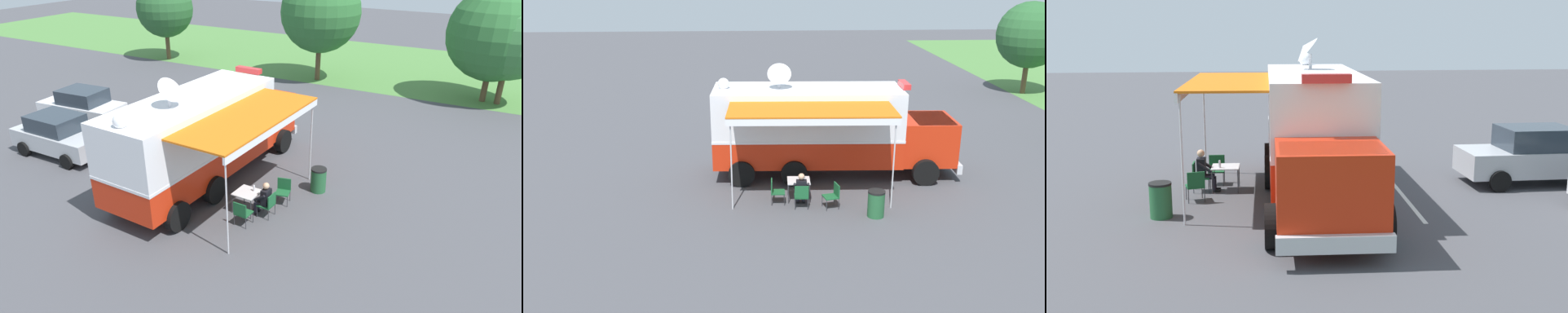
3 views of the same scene
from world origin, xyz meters
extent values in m
plane|color=#47474C|center=(0.00, 0.00, 0.00)|extent=(100.00, 100.00, 0.00)
cube|color=silver|center=(-2.53, 0.74, 0.00)|extent=(0.29, 4.80, 0.01)
cube|color=red|center=(0.00, 0.00, 1.15)|extent=(2.75, 7.28, 1.10)
cube|color=white|center=(0.00, 0.00, 2.55)|extent=(2.75, 7.28, 1.70)
cube|color=white|center=(0.00, 0.00, 1.70)|extent=(2.77, 7.30, 0.10)
cube|color=red|center=(0.16, 4.65, 1.45)|extent=(2.37, 2.18, 1.70)
cube|color=#28333D|center=(0.17, 4.85, 1.95)|extent=(2.20, 1.54, 0.70)
cube|color=silver|center=(0.20, 5.78, 0.55)|extent=(2.38, 0.28, 0.36)
cylinder|color=black|center=(-1.09, 4.49, 0.50)|extent=(0.33, 1.01, 1.00)
cylinder|color=black|center=(1.40, 4.40, 0.50)|extent=(0.33, 1.01, 1.00)
cylinder|color=black|center=(-1.27, -0.50, 0.50)|extent=(0.33, 1.01, 1.00)
cylinder|color=black|center=(1.23, -0.58, 0.50)|extent=(0.33, 1.01, 1.00)
cylinder|color=black|center=(-1.34, -2.47, 0.50)|extent=(0.33, 1.01, 1.00)
cylinder|color=black|center=(1.16, -2.56, 0.50)|extent=(0.33, 1.01, 1.00)
cube|color=white|center=(0.00, 0.00, 3.45)|extent=(2.75, 7.28, 0.10)
cube|color=red|center=(0.13, 3.70, 3.62)|extent=(1.11, 0.32, 0.20)
cylinder|color=silver|center=(-0.04, -1.08, 3.73)|extent=(0.10, 0.10, 0.45)
cone|color=silver|center=(0.11, -1.08, 4.13)|extent=(0.75, 0.92, 0.81)
sphere|color=white|center=(-0.11, -3.20, 3.68)|extent=(0.44, 0.44, 0.44)
cube|color=orange|center=(2.35, -0.08, 3.25)|extent=(2.40, 5.83, 0.06)
cube|color=white|center=(3.41, -0.12, 3.11)|extent=(0.28, 5.76, 0.24)
cylinder|color=silver|center=(3.44, 2.61, 1.63)|extent=(0.05, 0.05, 3.25)
cylinder|color=silver|center=(3.25, -2.85, 1.63)|extent=(0.05, 0.05, 3.25)
cube|color=silver|center=(2.53, -0.52, 0.71)|extent=(0.83, 0.83, 0.03)
cylinder|color=#333338|center=(2.17, -0.13, 0.35)|extent=(0.03, 0.03, 0.70)
cylinder|color=#333338|center=(2.91, -0.16, 0.35)|extent=(0.03, 0.03, 0.70)
cylinder|color=#333338|center=(2.14, -0.87, 0.35)|extent=(0.03, 0.03, 0.70)
cylinder|color=#333338|center=(2.88, -0.90, 0.35)|extent=(0.03, 0.03, 0.70)
cylinder|color=silver|center=(2.69, -0.34, 0.83)|extent=(0.07, 0.07, 0.20)
cylinder|color=white|center=(2.69, -0.34, 0.94)|extent=(0.04, 0.04, 0.02)
cube|color=#19562D|center=(3.23, -0.48, 0.42)|extent=(0.50, 0.50, 0.04)
cube|color=#19562D|center=(3.45, -0.49, 0.65)|extent=(0.06, 0.48, 0.44)
cylinder|color=#333338|center=(3.00, -0.69, 0.21)|extent=(0.02, 0.02, 0.42)
cylinder|color=#333338|center=(3.01, -0.25, 0.21)|extent=(0.02, 0.02, 0.42)
cylinder|color=#333338|center=(3.44, -0.71, 0.21)|extent=(0.02, 0.02, 0.42)
cylinder|color=#333338|center=(3.45, -0.27, 0.21)|extent=(0.02, 0.02, 0.42)
cube|color=#19562D|center=(2.83, -1.27, 0.42)|extent=(0.50, 0.50, 0.04)
cube|color=#19562D|center=(2.82, -1.49, 0.65)|extent=(0.48, 0.06, 0.44)
cylinder|color=#333338|center=(2.62, -1.04, 0.21)|extent=(0.02, 0.02, 0.42)
cylinder|color=#333338|center=(3.06, -1.06, 0.21)|extent=(0.02, 0.02, 0.42)
cylinder|color=#333338|center=(2.60, -1.48, 0.21)|extent=(0.02, 0.02, 0.42)
cylinder|color=#333338|center=(3.04, -1.50, 0.21)|extent=(0.02, 0.02, 0.42)
cube|color=#19562D|center=(3.34, 0.52, 0.42)|extent=(0.58, 0.58, 0.04)
cube|color=#19562D|center=(3.29, 0.73, 0.65)|extent=(0.48, 0.15, 0.44)
cylinder|color=#333338|center=(3.61, 0.36, 0.21)|extent=(0.02, 0.02, 0.42)
cylinder|color=#333338|center=(3.18, 0.26, 0.21)|extent=(0.02, 0.02, 0.42)
cylinder|color=#333338|center=(3.51, 0.78, 0.21)|extent=(0.02, 0.02, 0.42)
cylinder|color=#333338|center=(3.08, 0.68, 0.21)|extent=(0.02, 0.02, 0.42)
cube|color=black|center=(3.23, -0.48, 0.72)|extent=(0.25, 0.37, 0.56)
sphere|color=tan|center=(3.23, -0.48, 1.14)|extent=(0.22, 0.22, 0.22)
cylinder|color=black|center=(3.10, -0.70, 0.76)|extent=(0.43, 0.10, 0.34)
cylinder|color=black|center=(3.12, -0.25, 0.76)|extent=(0.43, 0.10, 0.34)
cylinder|color=black|center=(3.04, -0.57, 0.44)|extent=(0.38, 0.14, 0.13)
cylinder|color=black|center=(2.86, -0.57, 0.21)|extent=(0.11, 0.11, 0.42)
cube|color=black|center=(2.80, -0.56, 0.04)|extent=(0.24, 0.11, 0.07)
cylinder|color=black|center=(3.05, -0.37, 0.44)|extent=(0.38, 0.14, 0.13)
cylinder|color=black|center=(2.87, -0.37, 0.21)|extent=(0.11, 0.11, 0.42)
cube|color=black|center=(2.81, -0.36, 0.04)|extent=(0.24, 0.11, 0.07)
cylinder|color=#235B33|center=(4.09, 1.94, 0.42)|extent=(0.56, 0.56, 0.85)
cylinder|color=black|center=(4.09, 1.94, 0.88)|extent=(0.57, 0.57, 0.06)
cube|color=#B2B5BA|center=(-6.74, -0.43, 0.70)|extent=(4.22, 1.84, 0.76)
cube|color=#28333D|center=(-6.89, -0.43, 1.42)|extent=(2.12, 1.62, 0.68)
cylinder|color=black|center=(-5.45, 0.48, 0.32)|extent=(0.64, 0.23, 0.64)
cylinder|color=black|center=(-5.43, -1.32, 0.32)|extent=(0.64, 0.23, 0.64)
cylinder|color=black|center=(-8.03, -1.34, 0.32)|extent=(0.64, 0.23, 0.64)
camera|label=1|loc=(9.56, -12.16, 8.49)|focal=32.03mm
camera|label=2|loc=(21.00, -2.04, 8.03)|focal=38.71mm
camera|label=3|loc=(1.92, 16.86, 4.71)|focal=41.49mm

